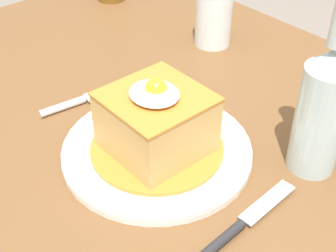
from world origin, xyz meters
TOP-DOWN VIEW (x-y plane):
  - dining_table at (0.00, 0.00)m, footprint 1.14×0.85m
  - main_plate at (0.03, -0.04)m, footprint 0.26×0.26m
  - sandwich_meal at (0.03, -0.04)m, footprint 0.18×0.18m
  - fork at (-0.14, -0.06)m, footprint 0.03×0.14m
  - knife at (0.20, -0.06)m, footprint 0.03×0.17m
  - beer_bottle_clear at (0.19, 0.10)m, footprint 0.06×0.06m
  - drinking_glass at (-0.15, 0.25)m, footprint 0.07×0.07m

SIDE VIEW (x-z plane):
  - dining_table at x=0.00m, z-range 0.25..0.97m
  - fork at x=-0.14m, z-range 0.72..0.73m
  - knife at x=0.20m, z-range 0.72..0.73m
  - main_plate at x=0.03m, z-range 0.72..0.74m
  - drinking_glass at x=-0.15m, z-range 0.71..0.82m
  - sandwich_meal at x=0.03m, z-range 0.72..0.83m
  - beer_bottle_clear at x=0.19m, z-range 0.69..0.95m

